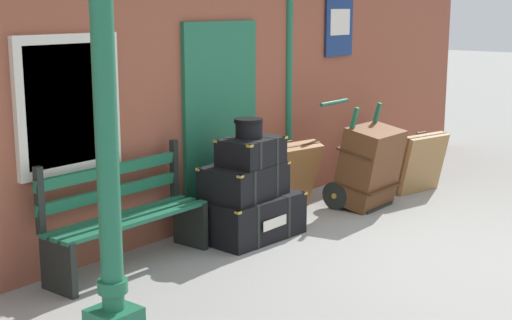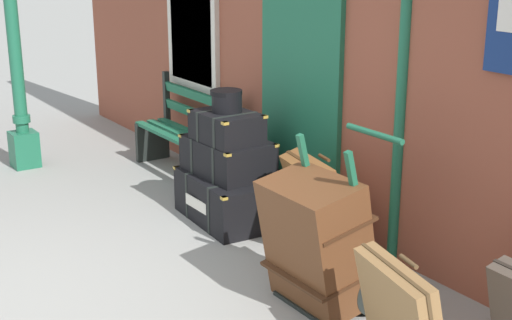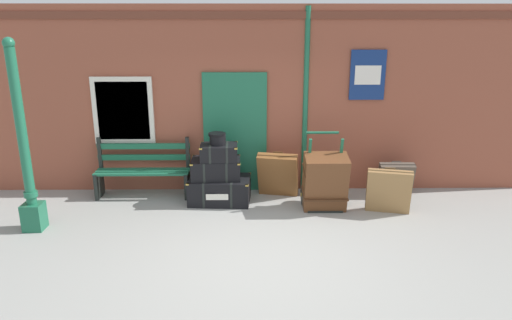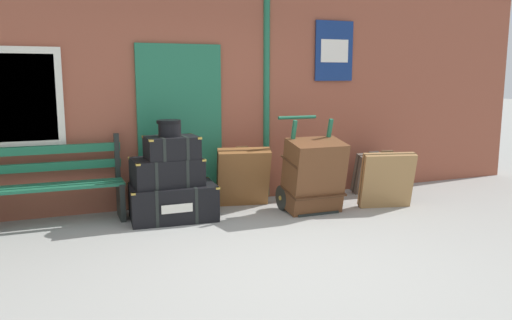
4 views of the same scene
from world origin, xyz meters
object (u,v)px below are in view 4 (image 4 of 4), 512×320
porters_trolley (307,188)px  large_brown_trunk (314,175)px  platform_bench (52,186)px  suitcase_tan (387,180)px  suitcase_cream (374,173)px  suitcase_oxblood (243,177)px  steamer_trunk_base (173,202)px  steamer_trunk_top (172,147)px  round_hatbox (170,127)px  steamer_trunk_middle (167,171)px

porters_trolley → large_brown_trunk: 0.27m
porters_trolley → platform_bench: bearing=170.6°
porters_trolley → suitcase_tan: bearing=-19.2°
suitcase_cream → suitcase_oxblood: suitcase_oxblood is taller
platform_bench → suitcase_oxblood: 2.32m
platform_bench → steamer_trunk_base: 1.39m
suitcase_cream → steamer_trunk_top: bearing=-174.9°
round_hatbox → porters_trolley: bearing=-5.8°
steamer_trunk_base → porters_trolley: porters_trolley is taller
suitcase_tan → suitcase_cream: suitcase_tan is taller
porters_trolley → large_brown_trunk: size_ratio=1.25×
porters_trolley → steamer_trunk_base: bearing=174.0°
steamer_trunk_base → steamer_trunk_top: size_ratio=1.69×
round_hatbox → suitcase_oxblood: (1.00, 0.24, -0.71)m
steamer_trunk_top → large_brown_trunk: bearing=-11.3°
steamer_trunk_middle → suitcase_oxblood: (1.04, 0.22, -0.18)m
steamer_trunk_base → suitcase_tan: suitcase_tan is taller
platform_bench → porters_trolley: porters_trolley is taller
platform_bench → steamer_trunk_top: platform_bench is taller
steamer_trunk_base → steamer_trunk_middle: steamer_trunk_middle is taller
large_brown_trunk → suitcase_oxblood: size_ratio=1.18×
round_hatbox → porters_trolley: (1.72, -0.18, -0.84)m
platform_bench → steamer_trunk_base: (1.34, -0.32, -0.23)m
suitcase_cream → suitcase_oxblood: 2.04m
round_hatbox → large_brown_trunk: bearing=-11.6°
steamer_trunk_middle → large_brown_trunk: (1.76, -0.38, -0.11)m
steamer_trunk_top → large_brown_trunk: size_ratio=0.66×
platform_bench → large_brown_trunk: bearing=-12.6°
steamer_trunk_base → suitcase_oxblood: bearing=13.7°
steamer_trunk_base → porters_trolley: size_ratio=0.89×
steamer_trunk_base → steamer_trunk_middle: size_ratio=1.28×
steamer_trunk_middle → large_brown_trunk: bearing=-12.2°
steamer_trunk_top → suitcase_oxblood: 1.12m
suitcase_cream → steamer_trunk_base: bearing=-175.2°
round_hatbox → suitcase_oxblood: bearing=13.7°
platform_bench → suitcase_oxblood: size_ratio=2.01×
round_hatbox → suitcase_tan: size_ratio=0.37×
steamer_trunk_middle → suitcase_tan: size_ratio=1.09×
suitcase_oxblood → steamer_trunk_base: bearing=-166.3°
suitcase_oxblood → steamer_trunk_top: bearing=-165.4°
round_hatbox → large_brown_trunk: 1.87m
porters_trolley → suitcase_oxblood: porters_trolley is taller
porters_trolley → suitcase_cream: (1.32, 0.44, 0.03)m
porters_trolley → round_hatbox: bearing=174.2°
steamer_trunk_middle → round_hatbox: (0.04, -0.03, 0.53)m
steamer_trunk_base → steamer_trunk_middle: 0.38m
suitcase_tan → suitcase_oxblood: (-1.70, 0.76, 0.03)m
porters_trolley → suitcase_cream: size_ratio=1.92×
large_brown_trunk → platform_bench: bearing=167.4°
platform_bench → round_hatbox: size_ratio=5.68×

